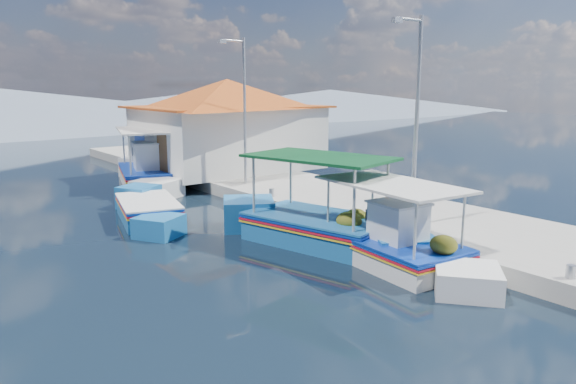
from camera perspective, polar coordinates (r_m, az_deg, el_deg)
ground at (r=12.05m, az=6.14°, el=-11.22°), size 160.00×160.00×0.00m
quay at (r=20.03m, az=6.52°, el=-1.33°), size 5.00×44.00×0.50m
bollards at (r=18.02m, az=3.40°, el=-1.40°), size 0.20×17.20×0.30m
main_caique at (r=14.47m, az=10.53°, el=-5.56°), size 2.52×7.15×2.36m
caique_green_canopy at (r=15.98m, az=3.09°, el=-3.86°), size 3.50×7.51×2.89m
caique_blue_hull at (r=19.18m, az=-14.77°, el=-2.07°), size 2.80×5.93×1.09m
caique_far at (r=25.81m, az=-14.63°, el=1.86°), size 3.98×7.93×2.90m
harbor_building at (r=26.96m, az=-6.42°, el=7.34°), size 10.49×10.49×4.40m
lamp_post_near at (r=15.84m, az=13.33°, el=8.28°), size 1.21×0.14×6.00m
lamp_post_far at (r=22.62m, az=-4.84°, el=9.35°), size 1.21×0.14×6.00m
mountain_ridge at (r=65.62m, az=-25.28°, el=7.99°), size 171.40×96.00×5.50m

